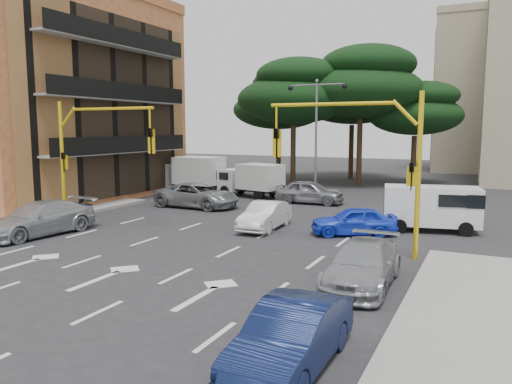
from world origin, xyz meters
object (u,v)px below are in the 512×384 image
car_white_hatch (265,216)px  car_blue_compact (354,221)px  signal_mast_right (369,151)px  street_lamp_center (316,117)px  box_truck_a (188,175)px  signal_mast_left (89,145)px  car_navy_parked (291,337)px  car_silver_cross_b (310,192)px  car_silver_parked (362,264)px  car_silver_wagon (40,218)px  box_truck_b (251,180)px  car_silver_cross_a (197,195)px  van_white (431,208)px

car_white_hatch → car_blue_compact: bearing=4.4°
signal_mast_right → car_white_hatch: size_ratio=1.55×
street_lamp_center → box_truck_a: bearing=-167.5°
signal_mast_left → street_lamp_center: (6.80, 14.01, 1.54)m
car_white_hatch → car_navy_parked: bearing=-66.0°
car_blue_compact → box_truck_a: box_truck_a is taller
car_navy_parked → car_silver_cross_b: bearing=109.0°
signal_mast_left → car_silver_parked: size_ratio=1.32×
car_silver_wagon → car_silver_cross_b: bearing=67.5°
car_silver_cross_b → car_silver_parked: 16.29m
car_silver_wagon → car_navy_parked: bearing=-18.2°
car_white_hatch → car_silver_parked: car_silver_parked is taller
car_silver_wagon → car_silver_parked: size_ratio=1.12×
signal_mast_right → car_silver_wagon: (-13.79, -2.95, -3.15)m
signal_mast_left → box_truck_b: (2.85, 11.99, -2.74)m
car_silver_wagon → box_truck_b: size_ratio=1.10×
car_blue_compact → signal_mast_right: bearing=-2.6°
signal_mast_right → car_silver_parked: bearing=-78.3°
car_blue_compact → car_silver_cross_a: size_ratio=0.72×
car_blue_compact → car_silver_wagon: size_ratio=0.73×
car_silver_cross_a → box_truck_a: size_ratio=0.96×
car_white_hatch → car_silver_parked: size_ratio=0.86×
signal_mast_right → box_truck_a: signal_mast_right is taller
street_lamp_center → car_silver_wagon: bearing=-112.4°
box_truck_a → car_blue_compact: bearing=-116.8°
car_silver_cross_b → car_navy_parked: (6.91, -20.55, -0.07)m
signal_mast_left → car_silver_cross_a: size_ratio=1.16×
signal_mast_right → street_lamp_center: size_ratio=0.77×
car_silver_wagon → car_silver_cross_a: bearing=83.8°
signal_mast_left → box_truck_b: bearing=76.6°
car_silver_wagon → car_silver_cross_a: size_ratio=0.99×
car_navy_parked → van_white: size_ratio=0.96×
car_silver_cross_b → box_truck_b: bearing=75.0°
street_lamp_center → box_truck_a: street_lamp_center is taller
signal_mast_left → car_silver_wagon: (-0.18, -2.95, -3.15)m
signal_mast_right → car_silver_wagon: size_ratio=1.18×
car_silver_wagon → box_truck_a: box_truck_a is taller
signal_mast_right → car_silver_parked: signal_mast_right is taller
signal_mast_left → street_lamp_center: bearing=64.1°
signal_mast_left → van_white: bearing=19.7°
signal_mast_right → box_truck_b: 16.35m
car_silver_wagon → box_truck_b: (3.03, 14.95, 0.40)m
street_lamp_center → van_white: (8.50, -8.53, -4.38)m
car_blue_compact → car_white_hatch: bearing=-108.2°
car_white_hatch → box_truck_b: bearing=117.1°
car_silver_parked → box_truck_a: size_ratio=0.84×
car_white_hatch → car_silver_cross_b: (-0.78, 8.40, 0.09)m
signal_mast_right → car_silver_cross_b: signal_mast_right is taller
street_lamp_center → car_silver_cross_a: bearing=-123.1°
street_lamp_center → box_truck_b: size_ratio=1.68×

